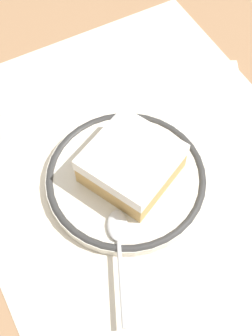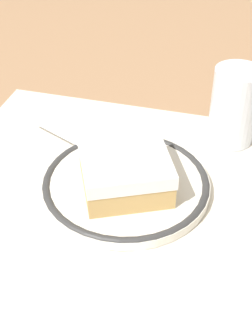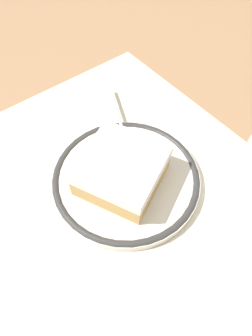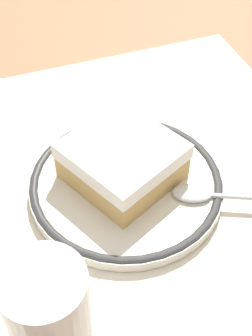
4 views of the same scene
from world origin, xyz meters
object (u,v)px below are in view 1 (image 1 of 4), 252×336
Objects in this scene: spoon at (118,239)px; napkin at (204,94)px; cake_slice at (131,163)px; plate at (126,178)px.

spoon reaches higher than napkin.
cake_slice reaches higher than spoon.
cake_slice is at bearing -83.34° from plate.
plate reaches higher than napkin.
cake_slice is at bearing -38.19° from spoon.
spoon is 0.26m from napkin.
cake_slice is at bearing 114.25° from napkin.
napkin is at bearing -65.75° from cake_slice.
cake_slice is 0.09m from spoon.
spoon is (-0.07, 0.05, 0.01)m from plate.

